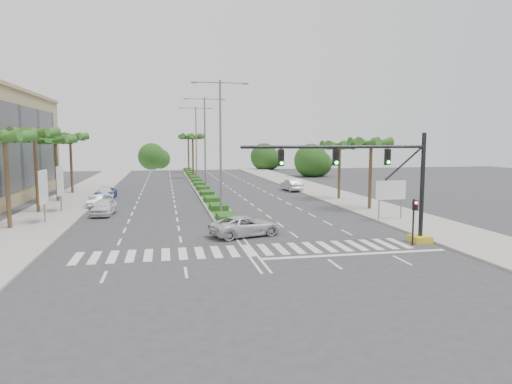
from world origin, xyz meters
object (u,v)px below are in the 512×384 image
Objects in this scene: car_parked_b at (96,201)px; car_parked_c at (105,193)px; car_crossing at (246,226)px; car_right at (292,185)px; car_parked_d at (105,193)px; car_parked_a at (104,207)px.

car_parked_c reaches higher than car_parked_b.
car_crossing is 29.81m from car_right.
car_crossing is at bearing -68.40° from car_parked_d.
car_parked_a is 15.87m from car_crossing.
car_right reaches higher than car_crossing.
car_parked_d is (0.00, 7.16, 0.02)m from car_parked_b.
car_parked_a is 12.43m from car_parked_d.
car_parked_c is 26.89m from car_crossing.
car_parked_a is 0.96× the size of car_parked_c.
car_parked_c is at bearing 3.78° from car_right.
car_right is (11.18, 27.64, 0.07)m from car_crossing.
car_parked_a is at bearing 26.23° from car_crossing.
car_parked_b is at bearing -87.94° from car_parked_c.
car_parked_b is at bearing -95.82° from car_parked_d.
car_crossing is (12.36, -16.66, 0.07)m from car_parked_b.
car_parked_a is 0.87× the size of car_crossing.
car_right is (22.16, 16.18, 0.03)m from car_parked_a.
car_parked_d is at bearing 89.78° from car_parked_b.
car_right reaches higher than car_parked_d.
car_parked_b is 0.82× the size of car_right.
car_parked_b is 25.97m from car_right.
car_right is at bearing 11.12° from car_parked_c.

